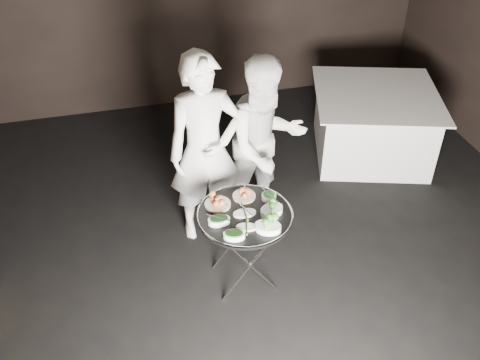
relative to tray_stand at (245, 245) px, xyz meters
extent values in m
cube|color=black|center=(0.11, -0.25, -0.42)|extent=(6.00, 7.00, 0.05)
cylinder|color=silver|center=(0.00, -0.19, -0.05)|extent=(0.48, 0.02, 0.71)
cylinder|color=silver|center=(0.00, -0.19, -0.05)|extent=(0.48, 0.02, 0.71)
cylinder|color=silver|center=(0.00, 0.19, -0.05)|extent=(0.48, 0.02, 0.71)
cylinder|color=silver|center=(0.00, 0.19, -0.05)|extent=(0.48, 0.02, 0.71)
cylinder|color=silver|center=(-0.20, 0.00, 0.28)|extent=(0.02, 0.41, 0.02)
cylinder|color=silver|center=(0.20, 0.00, 0.28)|extent=(0.02, 0.41, 0.02)
cylinder|color=black|center=(0.00, 0.00, 0.31)|extent=(0.74, 0.74, 0.03)
torus|color=silver|center=(0.00, 0.00, 0.33)|extent=(0.76, 0.76, 0.02)
cylinder|color=beige|center=(-0.18, 0.16, 0.34)|extent=(0.21, 0.21, 0.02)
cylinder|color=beige|center=(0.05, 0.21, 0.34)|extent=(0.19, 0.19, 0.02)
cylinder|color=white|center=(0.24, 0.13, 0.35)|extent=(0.12, 0.12, 0.04)
cylinder|color=silver|center=(-0.18, 0.16, 0.38)|extent=(0.13, 0.16, 0.01)
cylinder|color=silver|center=(0.05, 0.21, 0.38)|extent=(0.07, 0.19, 0.01)
cylinder|color=silver|center=(0.23, 0.13, 0.38)|extent=(0.06, 0.19, 0.01)
cylinder|color=silver|center=(-0.22, -0.05, 0.38)|extent=(0.17, 0.12, 0.01)
cylinder|color=silver|center=(0.22, -0.05, 0.38)|extent=(0.12, 0.17, 0.01)
cylinder|color=silver|center=(0.00, 0.01, 0.38)|extent=(0.08, 0.19, 0.01)
imported|color=white|center=(-0.16, 0.70, 0.49)|extent=(0.67, 0.45, 1.78)
imported|color=white|center=(0.39, 0.76, 0.44)|extent=(0.93, 0.79, 1.67)
cube|color=white|center=(1.87, 1.53, -0.03)|extent=(1.16, 1.16, 0.73)
cube|color=white|center=(1.87, 1.53, 0.34)|extent=(1.31, 1.31, 0.02)
camera|label=1|loc=(-0.82, -3.05, 3.04)|focal=40.00mm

